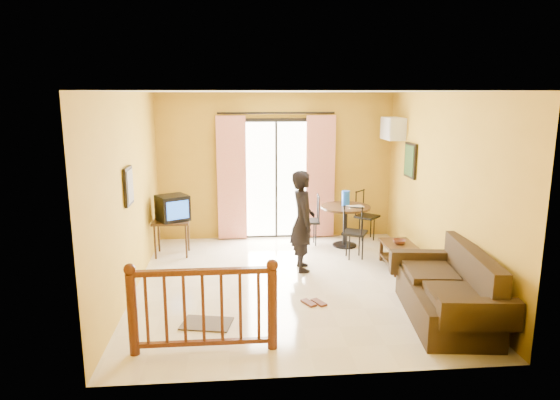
{
  "coord_description": "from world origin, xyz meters",
  "views": [
    {
      "loc": [
        -0.77,
        -6.97,
        2.77
      ],
      "look_at": [
        -0.13,
        0.2,
        1.23
      ],
      "focal_mm": 32.0,
      "sensor_mm": 36.0,
      "label": 1
    }
  ],
  "objects": [
    {
      "name": "coffee_table",
      "position": [
        1.85,
        0.52,
        0.26
      ],
      "size": [
        0.49,
        0.87,
        0.39
      ],
      "color": "black",
      "rests_on": "ground"
    },
    {
      "name": "water_jug",
      "position": [
        1.23,
        1.83,
        0.9
      ],
      "size": [
        0.15,
        0.15,
        0.27
      ],
      "primitive_type": "cylinder",
      "color": "blue",
      "rests_on": "dining_table"
    },
    {
      "name": "air_conditioner",
      "position": [
        2.09,
        1.95,
        2.15
      ],
      "size": [
        0.31,
        0.6,
        0.4
      ],
      "color": "silver",
      "rests_on": "room_shell"
    },
    {
      "name": "tv_table",
      "position": [
        -1.9,
        1.54,
        0.55
      ],
      "size": [
        0.63,
        0.52,
        0.63
      ],
      "color": "black",
      "rests_on": "ground"
    },
    {
      "name": "botanical_print",
      "position": [
        2.22,
        1.3,
        1.65
      ],
      "size": [
        0.05,
        0.5,
        0.6
      ],
      "color": "black",
      "rests_on": "room_shell"
    },
    {
      "name": "sofa",
      "position": [
        1.86,
        -1.37,
        0.34
      ],
      "size": [
        1.07,
        1.98,
        0.9
      ],
      "rotation": [
        0.0,
        0.0,
        -0.12
      ],
      "color": "#302212",
      "rests_on": "ground"
    },
    {
      "name": "television",
      "position": [
        -1.87,
        1.53,
        0.84
      ],
      "size": [
        0.64,
        0.62,
        0.44
      ],
      "rotation": [
        0.0,
        0.0,
        0.52
      ],
      "color": "black",
      "rests_on": "tv_table"
    },
    {
      "name": "doormat",
      "position": [
        -1.16,
        -1.25,
        0.01
      ],
      "size": [
        0.67,
        0.52,
        0.02
      ],
      "primitive_type": "cube",
      "rotation": [
        0.0,
        0.0,
        -0.21
      ],
      "color": "#504740",
      "rests_on": "ground"
    },
    {
      "name": "room_shell",
      "position": [
        0.0,
        0.0,
        1.7
      ],
      "size": [
        5.0,
        5.0,
        5.0
      ],
      "color": "white",
      "rests_on": "ground"
    },
    {
      "name": "sandals",
      "position": [
        0.24,
        -0.76,
        0.01
      ],
      "size": [
        0.34,
        0.27,
        0.03
      ],
      "color": "#51281C",
      "rests_on": "ground"
    },
    {
      "name": "bowl",
      "position": [
        1.85,
        0.58,
        0.42
      ],
      "size": [
        0.27,
        0.27,
        0.07
      ],
      "primitive_type": "imported",
      "rotation": [
        0.0,
        0.0,
        -0.36
      ],
      "color": "#51281C",
      "rests_on": "coffee_table"
    },
    {
      "name": "stair_balustrade",
      "position": [
        -1.15,
        -1.9,
        0.56
      ],
      "size": [
        1.63,
        0.13,
        1.04
      ],
      "color": "#471E0F",
      "rests_on": "ground"
    },
    {
      "name": "dining_chairs",
      "position": [
        1.18,
        1.73,
        0.0
      ],
      "size": [
        1.67,
        1.65,
        0.95
      ],
      "color": "black",
      "rests_on": "ground"
    },
    {
      "name": "picture_left",
      "position": [
        -2.22,
        -0.2,
        1.55
      ],
      "size": [
        0.05,
        0.42,
        0.52
      ],
      "color": "black",
      "rests_on": "room_shell"
    },
    {
      "name": "standing_person",
      "position": [
        0.27,
        0.6,
        0.8
      ],
      "size": [
        0.41,
        0.6,
        1.61
      ],
      "primitive_type": "imported",
      "rotation": [
        0.0,
        0.0,
        1.61
      ],
      "color": "black",
      "rests_on": "ground"
    },
    {
      "name": "dining_table",
      "position": [
        1.22,
        1.78,
        0.6
      ],
      "size": [
        0.91,
        0.91,
        0.76
      ],
      "color": "black",
      "rests_on": "ground"
    },
    {
      "name": "ground",
      "position": [
        0.0,
        0.0,
        0.0
      ],
      "size": [
        5.0,
        5.0,
        0.0
      ],
      "primitive_type": "plane",
      "color": "beige",
      "rests_on": "ground"
    },
    {
      "name": "serving_tray",
      "position": [
        1.37,
        1.68,
        0.77
      ],
      "size": [
        0.31,
        0.22,
        0.02
      ],
      "primitive_type": "cube",
      "rotation": [
        0.0,
        0.0,
        0.16
      ],
      "color": "beige",
      "rests_on": "dining_table"
    },
    {
      "name": "balcony_door",
      "position": [
        0.0,
        2.43,
        1.19
      ],
      "size": [
        2.25,
        0.14,
        2.46
      ],
      "color": "black",
      "rests_on": "ground"
    }
  ]
}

